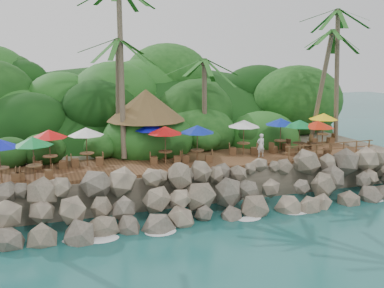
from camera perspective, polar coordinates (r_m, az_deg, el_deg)
name	(u,v)px	position (r m, az deg, el deg)	size (l,w,h in m)	color
ground	(228,223)	(25.65, 4.58, -9.99)	(140.00, 140.00, 0.00)	#19514F
land_base	(154,149)	(39.89, -4.83, -0.64)	(32.00, 25.20, 2.10)	gray
jungle_hill	(136,145)	(47.24, -7.15, -0.09)	(44.80, 28.00, 15.40)	#143811
seawall	(214,193)	(26.99, 2.87, -6.27)	(29.00, 4.00, 2.30)	gray
terrace	(192,161)	(30.31, 0.00, -2.22)	(26.00, 5.00, 0.20)	brown
jungle_foliage	(157,163)	(39.18, -4.43, -2.43)	(44.00, 16.00, 12.00)	#143811
foam_line	(226,221)	(25.89, 4.31, -9.70)	(25.20, 0.80, 0.06)	white
palms	(189,17)	(32.33, -0.41, 15.86)	(33.67, 7.21, 13.26)	brown
palapa	(146,105)	(31.96, -5.87, 4.97)	(5.63, 5.63, 4.60)	brown
dining_clusters	(189,130)	(29.67, -0.38, 1.73)	(25.60, 5.49, 2.48)	brown
railing	(330,148)	(32.50, 17.17, -0.53)	(7.20, 0.10, 1.00)	brown
waiter	(261,145)	(31.46, 8.73, -0.15)	(0.59, 0.39, 1.63)	white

